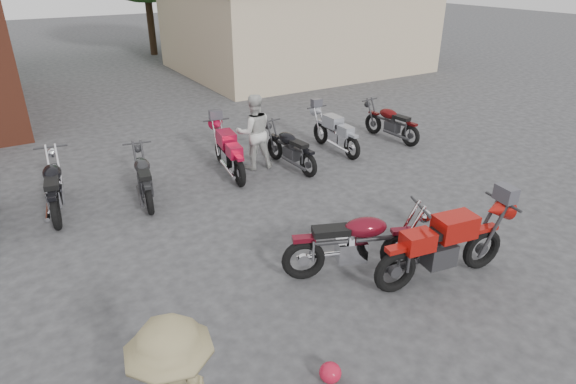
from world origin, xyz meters
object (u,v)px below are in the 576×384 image
row_bike_3 (144,175)px  row_bike_6 (335,131)px  row_bike_4 (228,150)px  row_bike_7 (391,121)px  person_light (254,132)px  sportbike (445,243)px  row_bike_5 (290,146)px  helmet (330,373)px  vintage_motorcycle (357,239)px  row_bike_2 (54,184)px

row_bike_3 → row_bike_6: bearing=-76.9°
row_bike_4 → row_bike_7: 4.81m
row_bike_4 → row_bike_6: (2.97, -0.05, -0.04)m
person_light → sportbike: bearing=105.9°
row_bike_5 → row_bike_6: (1.58, 0.36, 0.01)m
sportbike → helmet: 2.80m
sportbike → vintage_motorcycle: bearing=152.2°
helmet → row_bike_3: row_bike_3 is taller
sportbike → person_light: 5.48m
helmet → row_bike_5: 6.54m
sportbike → row_bike_7: sportbike is taller
vintage_motorcycle → person_light: size_ratio=1.22×
sportbike → row_bike_6: 5.73m
vintage_motorcycle → row_bike_3: bearing=137.1°
person_light → row_bike_4: bearing=13.2°
sportbike → row_bike_3: sportbike is taller
vintage_motorcycle → row_bike_7: bearing=65.2°
row_bike_5 → row_bike_4: bearing=68.7°
vintage_motorcycle → helmet: (-1.59, -1.56, -0.50)m
row_bike_6 → row_bike_5: bearing=102.9°
row_bike_3 → row_bike_7: row_bike_3 is taller
helmet → sportbike: bearing=16.2°
sportbike → row_bike_2: 7.23m
vintage_motorcycle → row_bike_6: vintage_motorcycle is taller
sportbike → row_bike_4: sportbike is taller
row_bike_4 → row_bike_7: (4.80, -0.12, -0.05)m
sportbike → row_bike_5: sportbike is taller
vintage_motorcycle → row_bike_5: size_ratio=1.17×
row_bike_2 → sportbike: bearing=-130.5°
helmet → row_bike_4: size_ratio=0.13×
vintage_motorcycle → person_light: 4.73m
vintage_motorcycle → row_bike_6: 5.48m
sportbike → row_bike_2: (-4.71, 5.48, -0.06)m
person_light → row_bike_6: person_light is taller
row_bike_2 → row_bike_3: 1.67m
helmet → row_bike_2: (-2.07, 6.25, 0.46)m
row_bike_6 → sportbike: bearing=160.5°
row_bike_3 → row_bike_4: bearing=-70.7°
row_bike_2 → row_bike_6: (6.63, -0.09, -0.04)m
row_bike_3 → sportbike: bearing=-138.9°
vintage_motorcycle → person_light: bearing=103.6°
row_bike_5 → row_bike_7: size_ratio=1.00×
row_bike_3 → row_bike_6: 5.02m
row_bike_5 → row_bike_3: bearing=83.9°
row_bike_4 → row_bike_5: (1.39, -0.41, -0.05)m
person_light → row_bike_6: (2.29, -0.07, -0.34)m
helmet → row_bike_5: row_bike_5 is taller
person_light → row_bike_7: (4.13, -0.13, -0.35)m
vintage_motorcycle → row_bike_4: size_ratio=1.07×
helmet → row_bike_3: 5.91m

